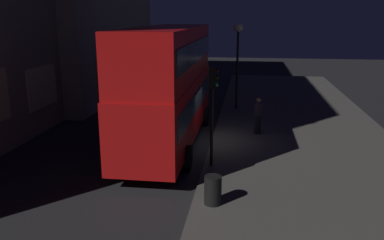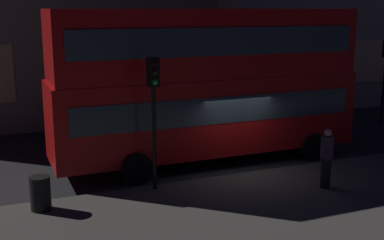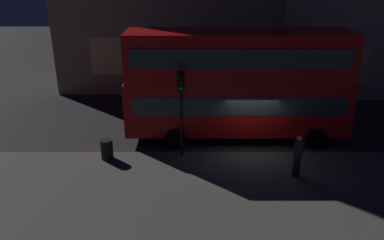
{
  "view_description": "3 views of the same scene",
  "coord_description": "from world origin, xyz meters",
  "px_view_note": "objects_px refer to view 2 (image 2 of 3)",
  "views": [
    {
      "loc": [
        -18.45,
        -2.12,
        5.97
      ],
      "look_at": [
        -1.07,
        0.34,
        1.39
      ],
      "focal_mm": 37.89,
      "sensor_mm": 36.0,
      "label": 1
    },
    {
      "loc": [
        -7.69,
        -14.39,
        5.45
      ],
      "look_at": [
        -1.86,
        -0.25,
        2.02
      ],
      "focal_mm": 46.67,
      "sensor_mm": 36.0,
      "label": 2
    },
    {
      "loc": [
        -2.8,
        -16.6,
        8.3
      ],
      "look_at": [
        -2.85,
        0.38,
        1.41
      ],
      "focal_mm": 35.81,
      "sensor_mm": 36.0,
      "label": 3
    }
  ],
  "objects_px": {
    "traffic_light_near_kerb": "(154,96)",
    "pedestrian": "(327,158)",
    "double_decker_bus": "(207,79)",
    "litter_bin": "(40,193)"
  },
  "relations": [
    {
      "from": "traffic_light_near_kerb",
      "to": "pedestrian",
      "type": "relative_size",
      "value": 2.16
    },
    {
      "from": "double_decker_bus",
      "to": "traffic_light_near_kerb",
      "type": "bearing_deg",
      "value": -140.29
    },
    {
      "from": "traffic_light_near_kerb",
      "to": "pedestrian",
      "type": "xyz_separation_m",
      "value": [
        4.81,
        -1.88,
        -1.91
      ]
    },
    {
      "from": "litter_bin",
      "to": "traffic_light_near_kerb",
      "type": "bearing_deg",
      "value": 5.89
    },
    {
      "from": "litter_bin",
      "to": "double_decker_bus",
      "type": "bearing_deg",
      "value": 23.23
    },
    {
      "from": "traffic_light_near_kerb",
      "to": "pedestrian",
      "type": "distance_m",
      "value": 5.51
    },
    {
      "from": "double_decker_bus",
      "to": "pedestrian",
      "type": "distance_m",
      "value": 5.04
    },
    {
      "from": "double_decker_bus",
      "to": "litter_bin",
      "type": "bearing_deg",
      "value": -156.95
    },
    {
      "from": "double_decker_bus",
      "to": "traffic_light_near_kerb",
      "type": "relative_size",
      "value": 2.79
    },
    {
      "from": "pedestrian",
      "to": "litter_bin",
      "type": "xyz_separation_m",
      "value": [
        -8.18,
        1.53,
        -0.47
      ]
    }
  ]
}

